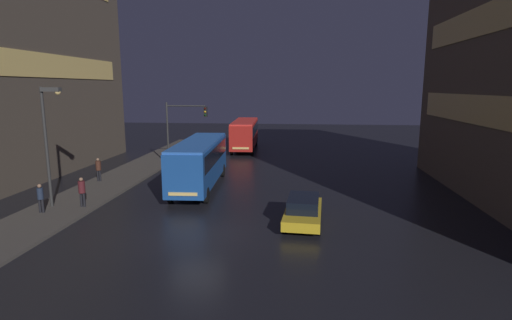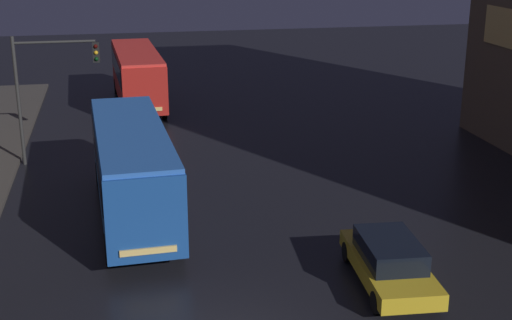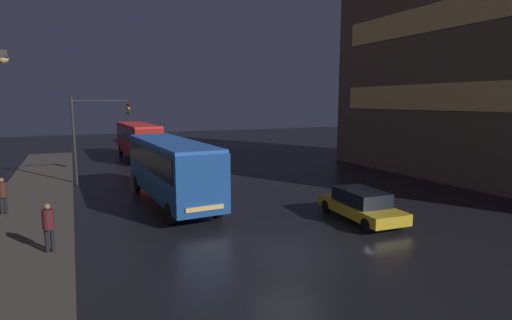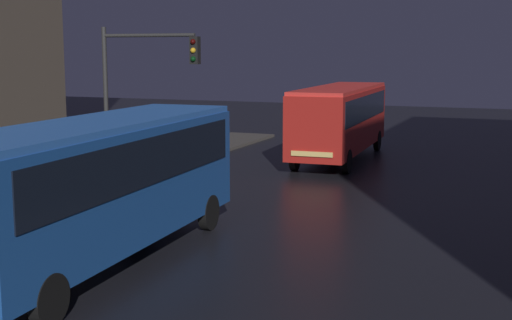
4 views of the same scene
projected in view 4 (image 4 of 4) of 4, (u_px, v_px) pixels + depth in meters
bus_near at (101, 176)px, 16.68m from camera, size 2.97×10.48×3.41m
bus_far at (340, 115)px, 32.76m from camera, size 2.90×10.24×3.37m
traffic_light_main at (138, 81)px, 24.31m from camera, size 3.73×0.35×5.82m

